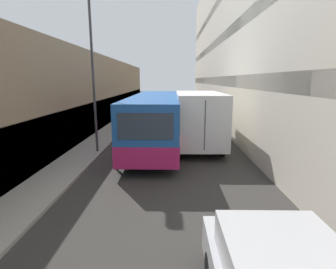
% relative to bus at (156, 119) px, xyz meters
% --- Properties ---
extents(ground_plane, '(150.00, 150.00, 0.00)m').
position_rel_bus_xyz_m(ground_plane, '(0.72, -1.16, -1.53)').
color(ground_plane, '#33302D').
extents(sidewalk_left, '(1.75, 60.00, 0.11)m').
position_rel_bus_xyz_m(sidewalk_left, '(-3.52, -1.16, -1.47)').
color(sidewalk_left, '#9E998E').
rests_on(sidewalk_left, ground_plane).
extents(building_left_shopfront, '(2.40, 60.00, 5.60)m').
position_rel_bus_xyz_m(building_left_shopfront, '(-5.49, -1.16, 1.02)').
color(building_left_shopfront, '#847056').
rests_on(building_left_shopfront, ground_plane).
extents(building_right_apartment, '(2.40, 60.00, 14.48)m').
position_rel_bus_xyz_m(building_right_apartment, '(5.85, -1.16, 5.69)').
color(building_right_apartment, beige).
rests_on(building_right_apartment, ground_plane).
extents(bus, '(2.51, 11.32, 2.85)m').
position_rel_bus_xyz_m(bus, '(0.00, 0.00, 0.00)').
color(bus, '#1E519E').
rests_on(bus, ground_plane).
extents(box_truck, '(2.38, 7.68, 3.03)m').
position_rel_bus_xyz_m(box_truck, '(2.41, 0.15, 0.11)').
color(box_truck, silver).
rests_on(box_truck, ground_plane).
extents(panel_van, '(1.87, 4.33, 1.86)m').
position_rel_bus_xyz_m(panel_van, '(-1.36, 11.20, -0.48)').
color(panel_van, navy).
rests_on(panel_van, ground_plane).
extents(street_lamp, '(0.36, 0.80, 7.80)m').
position_rel_bus_xyz_m(street_lamp, '(-2.90, -1.94, 3.88)').
color(street_lamp, '#38383D').
rests_on(street_lamp, sidewalk_left).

